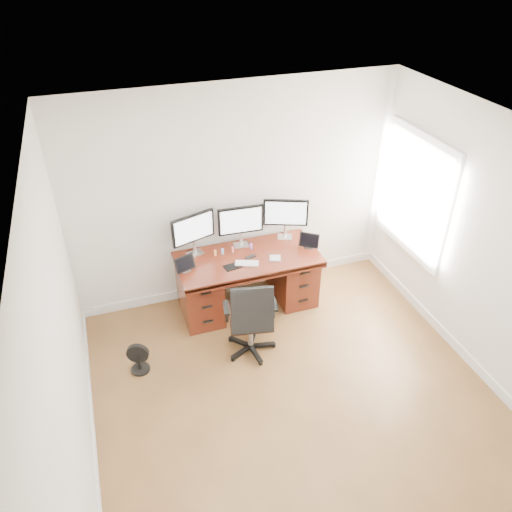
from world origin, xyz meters
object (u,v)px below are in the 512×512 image
object	(u,v)px
office_chair	(251,330)
floor_fan	(139,359)
keyboard	(247,263)
monitor_center	(241,222)
desk	(247,279)

from	to	relation	value
office_chair	floor_fan	bearing A→B (deg)	-174.33
office_chair	keyboard	xyz separation A→B (m)	(0.17, 0.65, 0.43)
office_chair	monitor_center	world-z (taller)	monitor_center
floor_fan	monitor_center	size ratio (longest dim) A/B	0.64
office_chair	floor_fan	xyz separation A→B (m)	(-1.23, 0.13, -0.16)
desk	monitor_center	distance (m)	0.72
floor_fan	monitor_center	distance (m)	1.96
floor_fan	monitor_center	xyz separation A→B (m)	(1.45, 0.94, 0.92)
floor_fan	keyboard	size ratio (longest dim) A/B	1.29
desk	keyboard	xyz separation A→B (m)	(-0.06, -0.17, 0.36)
office_chair	monitor_center	size ratio (longest dim) A/B	1.83
desk	office_chair	xyz separation A→B (m)	(-0.23, -0.82, -0.07)
floor_fan	keyboard	xyz separation A→B (m)	(1.40, 0.53, 0.59)
floor_fan	desk	bearing A→B (deg)	45.32
desk	floor_fan	world-z (taller)	desk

